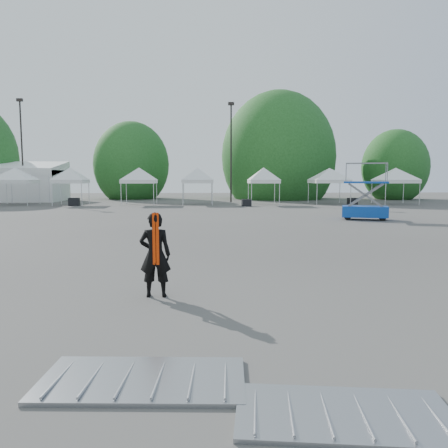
{
  "coord_description": "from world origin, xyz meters",
  "views": [
    {
      "loc": [
        -0.19,
        -11.59,
        2.38
      ],
      "look_at": [
        0.4,
        -1.32,
        1.3
      ],
      "focal_mm": 35.0,
      "sensor_mm": 36.0,
      "label": 1
    }
  ],
  "objects": [
    {
      "name": "barrier_mid",
      "position": [
        1.25,
        -7.52,
        0.03
      ],
      "size": [
        2.3,
        1.37,
        0.07
      ],
      "rotation": [
        0.0,
        0.0,
        -0.14
      ],
      "color": "#919498",
      "rests_on": "ground"
    },
    {
      "name": "man",
      "position": [
        -1.08,
        -2.91,
        0.86
      ],
      "size": [
        0.63,
        0.42,
        1.71
      ],
      "rotation": [
        0.0,
        0.0,
        3.13
      ],
      "color": "black",
      "rests_on": "ground"
    },
    {
      "name": "tree_far_e",
      "position": [
        22.0,
        37.0,
        3.63
      ],
      "size": [
        3.84,
        3.84,
        5.84
      ],
      "color": "#382314",
      "rests_on": "ground"
    },
    {
      "name": "tent_c",
      "position": [
        -11.52,
        27.81,
        3.06
      ],
      "size": [
        3.84,
        3.84,
        3.88
      ],
      "color": "silver",
      "rests_on": "ground"
    },
    {
      "name": "light_pole_east",
      "position": [
        3.0,
        32.0,
        5.52
      ],
      "size": [
        0.6,
        0.25,
        9.8
      ],
      "color": "black",
      "rests_on": "ground"
    },
    {
      "name": "ground",
      "position": [
        0.0,
        0.0,
        0.0
      ],
      "size": [
        120.0,
        120.0,
        0.0
      ],
      "primitive_type": "plane",
      "color": "#474442",
      "rests_on": "ground"
    },
    {
      "name": "tree_mid_e",
      "position": [
        9.0,
        39.0,
        4.84
      ],
      "size": [
        5.12,
        5.12,
        7.79
      ],
      "color": "#382314",
      "rests_on": "ground"
    },
    {
      "name": "tent_b",
      "position": [
        -16.56,
        28.6,
        3.06
      ],
      "size": [
        4.52,
        4.52,
        3.88
      ],
      "color": "silver",
      "rests_on": "ground"
    },
    {
      "name": "tent_f",
      "position": [
        5.57,
        27.24,
        3.06
      ],
      "size": [
        3.73,
        3.73,
        3.88
      ],
      "color": "silver",
      "rests_on": "ground"
    },
    {
      "name": "tent_d",
      "position": [
        -5.52,
        27.9,
        3.06
      ],
      "size": [
        4.23,
        4.23,
        3.88
      ],
      "color": "silver",
      "rests_on": "ground"
    },
    {
      "name": "crate_mid",
      "position": [
        3.83,
        25.35,
        0.3
      ],
      "size": [
        0.82,
        0.65,
        0.61
      ],
      "primitive_type": "cube",
      "rotation": [
        0.0,
        0.0,
        0.06
      ],
      "color": "black",
      "rests_on": "ground"
    },
    {
      "name": "crate_east",
      "position": [
        13.77,
        27.4,
        0.3
      ],
      "size": [
        0.93,
        0.83,
        0.6
      ],
      "primitive_type": "cube",
      "rotation": [
        0.0,
        0.0,
        0.36
      ],
      "color": "black",
      "rests_on": "ground"
    },
    {
      "name": "tent_g",
      "position": [
        11.9,
        28.52,
        3.06
      ],
      "size": [
        4.65,
        4.65,
        3.88
      ],
      "color": "silver",
      "rests_on": "ground"
    },
    {
      "name": "crate_west",
      "position": [
        -11.03,
        26.88,
        0.34
      ],
      "size": [
        0.94,
        0.76,
        0.68
      ],
      "primitive_type": "cube",
      "rotation": [
        0.0,
        0.0,
        0.09
      ],
      "color": "black",
      "rests_on": "ground"
    },
    {
      "name": "light_pole_west",
      "position": [
        -18.0,
        34.0,
        5.77
      ],
      "size": [
        0.6,
        0.25,
        10.3
      ],
      "color": "black",
      "rests_on": "ground"
    },
    {
      "name": "tent_e",
      "position": [
        -0.32,
        28.18,
        3.06
      ],
      "size": [
        3.97,
        3.97,
        3.88
      ],
      "color": "silver",
      "rests_on": "ground"
    },
    {
      "name": "tree_mid_w",
      "position": [
        -8.0,
        40.0,
        3.93
      ],
      "size": [
        4.16,
        4.16,
        6.33
      ],
      "color": "#382314",
      "rests_on": "ground"
    },
    {
      "name": "barrier_left",
      "position": [
        -0.86,
        -6.64,
        0.04
      ],
      "size": [
        2.46,
        1.35,
        0.08
      ],
      "rotation": [
        0.0,
        0.0,
        -0.07
      ],
      "color": "#919498",
      "rests_on": "ground"
    },
    {
      "name": "tent_h",
      "position": [
        17.74,
        27.5,
        3.06
      ],
      "size": [
        4.65,
        4.65,
        3.88
      ],
      "color": "silver",
      "rests_on": "ground"
    },
    {
      "name": "scissor_lift",
      "position": [
        9.34,
        12.94,
        1.64
      ],
      "size": [
        2.79,
        2.01,
        3.25
      ],
      "rotation": [
        0.0,
        0.0,
        -0.33
      ],
      "color": "#0C36A2",
      "rests_on": "ground"
    }
  ]
}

